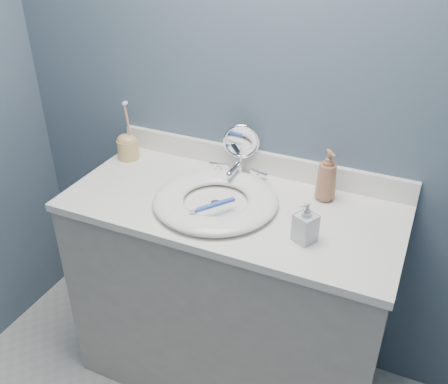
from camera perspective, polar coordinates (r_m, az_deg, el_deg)
The scene contains 12 objects.
back_wall at distance 1.89m, azimuth 4.38°, elevation 11.05°, with size 2.20×0.02×2.40m, color #465969.
vanity_cabinet at distance 2.08m, azimuth 0.78°, elevation -11.97°, with size 1.20×0.55×0.85m, color #A7A098.
countertop at distance 1.81m, azimuth 0.88°, elevation -1.71°, with size 1.22×0.57×0.03m, color white.
backsplash at distance 1.99m, azimuth 3.95°, elevation 3.48°, with size 1.22×0.02×0.09m, color white.
basin at distance 1.78m, azimuth -0.97°, elevation -0.90°, with size 0.45×0.45×0.04m, color white, non-canonical shape.
drain at distance 1.79m, azimuth -0.96°, elevation -1.31°, with size 0.04×0.04×0.01m, color silver.
faucet at distance 1.94m, azimuth 1.52°, elevation 2.12°, with size 0.25×0.13×0.07m.
makeup_mirror at distance 1.94m, azimuth 1.99°, elevation 5.14°, with size 0.14×0.08×0.21m.
soap_bottle_amber at distance 1.82m, azimuth 11.68°, elevation 1.87°, with size 0.08×0.08×0.20m, color #986344.
soap_bottle_clear at distance 1.60m, azimuth 9.34°, elevation -3.35°, with size 0.06×0.07×0.14m, color silver.
toothbrush_holder at distance 2.12m, azimuth -10.94°, elevation 5.23°, with size 0.09×0.09×0.25m.
toothbrush_lying at distance 1.71m, azimuth -1.28°, elevation -1.54°, with size 0.11×0.15×0.02m.
Camera 1 is at (0.61, -0.42, 1.84)m, focal length 40.00 mm.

